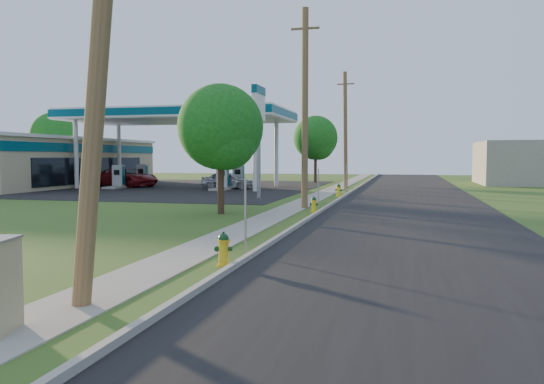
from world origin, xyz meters
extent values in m
plane|color=#34511B|center=(0.00, 0.00, 0.00)|extent=(140.00, 140.00, 0.00)
cube|color=black|center=(4.50, 10.00, 0.01)|extent=(8.00, 120.00, 0.02)
cube|color=#9C998E|center=(0.50, 10.00, 0.07)|extent=(0.15, 120.00, 0.15)
cube|color=gray|center=(-1.25, 10.00, 0.01)|extent=(1.50, 120.00, 0.03)
cube|color=black|center=(-16.00, 32.00, 0.01)|extent=(26.00, 28.00, 0.02)
cylinder|color=brown|center=(-0.60, -1.00, 4.75)|extent=(1.31, 0.32, 9.48)
cylinder|color=brown|center=(-0.60, 17.00, 4.90)|extent=(0.32, 0.32, 9.80)
cube|color=brown|center=(-0.60, 17.00, 8.80)|extent=(1.40, 0.10, 0.10)
cylinder|color=brown|center=(-0.60, 35.00, 4.75)|extent=(0.49, 0.32, 9.50)
cube|color=brown|center=(-0.60, 35.00, 8.50)|extent=(1.40, 0.10, 0.12)
cube|color=gray|center=(0.25, 4.20, 1.00)|extent=(0.05, 0.04, 2.00)
cube|color=gray|center=(0.25, 16.00, 1.00)|extent=(0.05, 0.04, 2.00)
cube|color=gray|center=(0.25, 28.20, 1.00)|extent=(0.05, 0.04, 2.00)
cylinder|color=silver|center=(-21.50, 28.70, 2.75)|extent=(0.36, 0.36, 5.50)
cylinder|color=silver|center=(-21.50, 35.30, 2.75)|extent=(0.36, 0.36, 5.50)
cylinder|color=silver|center=(-6.50, 28.70, 2.75)|extent=(0.36, 0.36, 5.50)
cylinder|color=silver|center=(-6.50, 35.30, 2.75)|extent=(0.36, 0.36, 5.50)
cube|color=silver|center=(-14.00, 32.00, 5.95)|extent=(18.00, 9.00, 0.90)
cube|color=#00465A|center=(-14.00, 32.00, 5.95)|extent=(18.15, 9.15, 0.63)
cube|color=silver|center=(-14.00, 32.00, 5.63)|extent=(18.18, 9.18, 0.10)
cube|color=#9C998E|center=(-18.50, 30.00, 0.09)|extent=(1.20, 3.20, 0.18)
cube|color=#9EA0A3|center=(-18.50, 30.00, 1.05)|extent=(0.90, 0.50, 1.70)
cube|color=#00465A|center=(-18.50, 30.00, 1.05)|extent=(0.94, 0.40, 1.50)
cube|color=black|center=(-18.50, 29.73, 1.30)|extent=(0.50, 0.02, 0.40)
cube|color=#9C998E|center=(-9.50, 30.00, 0.09)|extent=(1.20, 3.20, 0.18)
cube|color=#9EA0A3|center=(-9.50, 30.00, 1.05)|extent=(0.90, 0.50, 1.70)
cube|color=#00465A|center=(-9.50, 30.00, 1.05)|extent=(0.94, 0.40, 1.50)
cube|color=black|center=(-9.50, 29.73, 1.30)|extent=(0.50, 0.02, 0.40)
cube|color=#9C998E|center=(-18.50, 34.00, 0.09)|extent=(1.20, 3.20, 0.18)
cube|color=#9EA0A3|center=(-18.50, 34.00, 1.05)|extent=(0.90, 0.50, 1.70)
cube|color=#00465A|center=(-18.50, 34.00, 1.05)|extent=(0.94, 0.40, 1.50)
cube|color=black|center=(-18.50, 33.73, 1.30)|extent=(0.50, 0.02, 0.40)
cube|color=#9C998E|center=(-9.50, 34.00, 0.09)|extent=(1.20, 3.20, 0.18)
cube|color=#9EA0A3|center=(-9.50, 34.00, 1.05)|extent=(0.90, 0.50, 1.70)
cube|color=#00465A|center=(-9.50, 34.00, 1.05)|extent=(0.94, 0.40, 1.50)
cube|color=black|center=(-9.50, 33.73, 1.30)|extent=(0.50, 0.02, 0.40)
cube|color=tan|center=(-27.00, 32.00, 2.00)|extent=(10.00, 22.00, 4.00)
cube|color=#00465A|center=(-21.98, 32.00, 3.30)|extent=(0.06, 22.00, 0.70)
cube|color=black|center=(-21.97, 32.00, 1.40)|extent=(0.06, 16.06, 2.20)
cube|color=silver|center=(-27.00, 32.00, 4.12)|extent=(10.40, 22.40, 0.25)
cylinder|color=gray|center=(-4.50, 22.50, 2.50)|extent=(0.24, 0.24, 5.00)
cube|color=silver|center=(-4.50, 22.50, 5.80)|extent=(0.30, 2.00, 2.00)
cube|color=#00465A|center=(-4.50, 22.50, 6.60)|extent=(0.34, 2.04, 0.50)
cylinder|color=#312217|center=(-3.77, 13.55, 1.49)|extent=(0.30, 0.30, 2.99)
sphere|color=#125519|center=(-3.77, 13.55, 3.88)|extent=(3.82, 3.82, 3.82)
sphere|color=#125519|center=(-3.37, 13.25, 3.29)|extent=(2.63, 2.63, 2.63)
cylinder|color=#312217|center=(-4.46, 43.31, 1.71)|extent=(0.30, 0.30, 3.42)
sphere|color=#125519|center=(-4.46, 43.31, 4.45)|extent=(4.38, 4.38, 4.38)
sphere|color=#125519|center=(-4.06, 43.01, 3.77)|extent=(3.01, 3.01, 3.01)
cylinder|color=#312217|center=(-33.04, 41.54, 1.90)|extent=(0.30, 0.30, 3.80)
sphere|color=#125519|center=(-33.04, 41.54, 4.94)|extent=(4.87, 4.87, 4.87)
sphere|color=#125519|center=(-32.64, 41.24, 4.18)|extent=(3.35, 3.35, 3.35)
cylinder|color=gold|center=(0.17, 2.73, 0.03)|extent=(0.30, 0.30, 0.07)
cylinder|color=gold|center=(0.17, 2.73, 0.33)|extent=(0.24, 0.24, 0.65)
cylinder|color=gold|center=(0.17, 2.73, 0.61)|extent=(0.30, 0.30, 0.04)
sphere|color=#103C1B|center=(0.17, 2.73, 0.65)|extent=(0.25, 0.25, 0.25)
cylinder|color=#103C1B|center=(0.17, 2.73, 0.78)|extent=(0.05, 0.05, 0.07)
cylinder|color=#103C1B|center=(0.20, 2.58, 0.41)|extent=(0.14, 0.15, 0.12)
cylinder|color=#103C1B|center=(0.02, 2.70, 0.41)|extent=(0.13, 0.12, 0.10)
cylinder|color=#103C1B|center=(0.31, 2.76, 0.41)|extent=(0.13, 0.12, 0.10)
cylinder|color=yellow|center=(0.19, 15.15, 0.03)|extent=(0.28, 0.28, 0.06)
cylinder|color=yellow|center=(0.19, 15.15, 0.30)|extent=(0.22, 0.22, 0.60)
cylinder|color=yellow|center=(0.19, 15.15, 0.56)|extent=(0.28, 0.28, 0.04)
sphere|color=#0C391F|center=(0.19, 15.15, 0.60)|extent=(0.23, 0.23, 0.23)
cylinder|color=#0C391F|center=(0.19, 15.15, 0.72)|extent=(0.05, 0.05, 0.06)
cylinder|color=#0C391F|center=(0.16, 15.01, 0.38)|extent=(0.13, 0.14, 0.11)
cylinder|color=#0C391F|center=(0.05, 15.18, 0.38)|extent=(0.11, 0.11, 0.09)
cylinder|color=#0C391F|center=(0.32, 15.13, 0.38)|extent=(0.11, 0.11, 0.09)
cylinder|color=yellow|center=(0.08, 25.29, 0.03)|extent=(0.31, 0.31, 0.07)
cylinder|color=yellow|center=(0.08, 25.29, 0.33)|extent=(0.24, 0.24, 0.67)
cylinder|color=yellow|center=(0.08, 25.29, 0.62)|extent=(0.31, 0.31, 0.04)
sphere|color=#0C3913|center=(0.08, 25.29, 0.67)|extent=(0.26, 0.26, 0.26)
cylinder|color=#0C3913|center=(0.08, 25.29, 0.80)|extent=(0.06, 0.06, 0.07)
cylinder|color=#0C3913|center=(0.02, 25.15, 0.42)|extent=(0.16, 0.17, 0.12)
cylinder|color=#0C3913|center=(-0.07, 25.35, 0.42)|extent=(0.14, 0.13, 0.10)
cylinder|color=#0C3913|center=(0.22, 25.23, 0.42)|extent=(0.14, 0.13, 0.10)
imported|color=maroon|center=(-18.90, 31.89, 0.82)|extent=(6.40, 4.19, 1.63)
imported|color=#AEB0B5|center=(-9.47, 31.04, 0.70)|extent=(4.24, 2.07, 1.39)
camera|label=1|loc=(4.25, -8.84, 2.55)|focal=35.00mm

